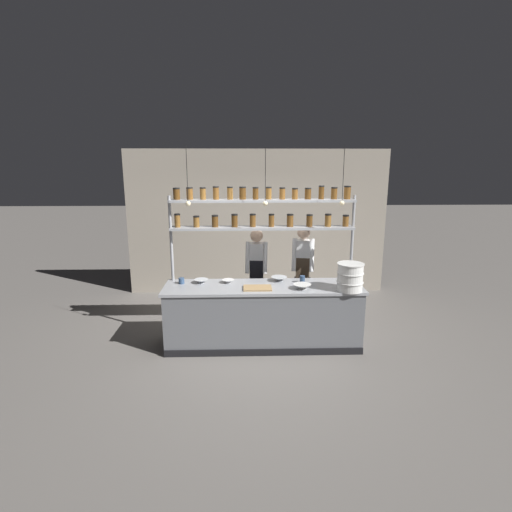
% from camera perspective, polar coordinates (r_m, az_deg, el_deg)
% --- Properties ---
extents(ground_plane, '(40.00, 40.00, 0.00)m').
position_cam_1_polar(ground_plane, '(6.15, 0.99, -12.48)').
color(ground_plane, slate).
extents(back_wall, '(5.28, 0.12, 2.93)m').
position_cam_1_polar(back_wall, '(8.21, 0.18, 4.80)').
color(back_wall, '#9E9384').
rests_on(back_wall, ground_plane).
extents(prep_counter, '(2.88, 0.76, 0.92)m').
position_cam_1_polar(prep_counter, '(5.96, 1.01, -8.50)').
color(prep_counter, slate).
rests_on(prep_counter, ground_plane).
extents(spice_shelf_unit, '(2.76, 0.28, 2.34)m').
position_cam_1_polar(spice_shelf_unit, '(5.92, 0.94, 5.76)').
color(spice_shelf_unit, '#999BA0').
rests_on(spice_shelf_unit, ground_plane).
extents(chef_left, '(0.38, 0.30, 1.61)m').
position_cam_1_polar(chef_left, '(6.61, 0.08, -2.11)').
color(chef_left, black).
rests_on(chef_left, ground_plane).
extents(chef_center, '(0.40, 0.32, 1.67)m').
position_cam_1_polar(chef_center, '(6.64, 6.69, -1.74)').
color(chef_center, black).
rests_on(chef_center, ground_plane).
extents(container_stack, '(0.37, 0.37, 0.39)m').
position_cam_1_polar(container_stack, '(5.70, 13.30, -2.93)').
color(container_stack, white).
rests_on(container_stack, prep_counter).
extents(cutting_board, '(0.40, 0.26, 0.02)m').
position_cam_1_polar(cutting_board, '(5.67, 0.22, -4.58)').
color(cutting_board, '#A88456').
rests_on(cutting_board, prep_counter).
extents(prep_bowl_near_left, '(0.21, 0.21, 0.06)m').
position_cam_1_polar(prep_bowl_near_left, '(5.99, -7.82, -3.59)').
color(prep_bowl_near_left, silver).
rests_on(prep_bowl_near_left, prep_counter).
extents(prep_bowl_center_front, '(0.25, 0.25, 0.07)m').
position_cam_1_polar(prep_bowl_center_front, '(5.69, 6.63, -4.37)').
color(prep_bowl_center_front, silver).
rests_on(prep_bowl_center_front, prep_counter).
extents(prep_bowl_center_back, '(0.24, 0.24, 0.07)m').
position_cam_1_polar(prep_bowl_center_back, '(6.04, 3.32, -3.29)').
color(prep_bowl_center_back, '#B2B7BC').
rests_on(prep_bowl_center_back, prep_counter).
extents(prep_bowl_near_right, '(0.18, 0.18, 0.05)m').
position_cam_1_polar(prep_bowl_near_right, '(5.96, -3.99, -3.62)').
color(prep_bowl_near_right, white).
rests_on(prep_bowl_near_right, prep_counter).
extents(serving_cup_front, '(0.08, 0.08, 0.09)m').
position_cam_1_polar(serving_cup_front, '(6.00, -10.60, -3.50)').
color(serving_cup_front, '#334C70').
rests_on(serving_cup_front, prep_counter).
extents(serving_cup_by_board, '(0.07, 0.07, 0.11)m').
position_cam_1_polar(serving_cup_by_board, '(5.97, 6.63, -3.32)').
color(serving_cup_by_board, '#334C70').
rests_on(serving_cup_by_board, prep_counter).
extents(pendant_light_row, '(2.21, 0.07, 0.80)m').
position_cam_1_polar(pendant_light_row, '(5.57, 1.36, 8.02)').
color(pendant_light_row, black).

